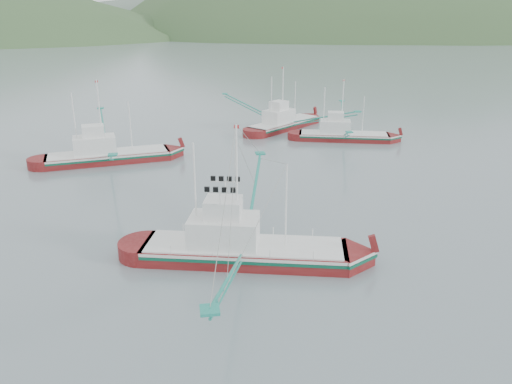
{
  "coord_description": "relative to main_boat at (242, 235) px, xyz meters",
  "views": [
    {
      "loc": [
        -6.3,
        -33.78,
        17.64
      ],
      "look_at": [
        0.0,
        6.0,
        3.2
      ],
      "focal_mm": 35.0,
      "sensor_mm": 36.0,
      "label": 1
    }
  ],
  "objects": [
    {
      "name": "bg_boat_right",
      "position": [
        19.61,
        35.35,
        -0.31
      ],
      "size": [
        13.49,
        23.09,
        9.56
      ],
      "rotation": [
        0.0,
        0.0,
        -0.28
      ],
      "color": "maroon",
      "rests_on": "ground"
    },
    {
      "name": "bg_boat_far",
      "position": [
        12.65,
        44.45,
        0.18
      ],
      "size": [
        21.0,
        22.59,
        10.64
      ],
      "rotation": [
        0.0,
        0.0,
        0.72
      ],
      "color": "maroon",
      "rests_on": "ground"
    },
    {
      "name": "ground",
      "position": [
        2.02,
        0.14,
        -2.1
      ],
      "size": [
        1200.0,
        1200.0,
        0.0
      ],
      "primitive_type": "plane",
      "color": "slate",
      "rests_on": "ground"
    },
    {
      "name": "main_boat",
      "position": [
        0.0,
        0.0,
        0.0
      ],
      "size": [
        15.89,
        27.32,
        11.26
      ],
      "rotation": [
        0.0,
        0.0,
        -0.25
      ],
      "color": "maroon",
      "rests_on": "ground"
    },
    {
      "name": "headland_right",
      "position": [
        242.02,
        430.14,
        -2.1
      ],
      "size": [
        684.0,
        432.0,
        306.0
      ],
      "primitive_type": "ellipsoid",
      "color": "#35522A",
      "rests_on": "ground"
    },
    {
      "name": "ridge_distant",
      "position": [
        32.02,
        560.14,
        -2.1
      ],
      "size": [
        960.0,
        400.0,
        240.0
      ],
      "primitive_type": "ellipsoid",
      "color": "slate",
      "rests_on": "ground"
    },
    {
      "name": "bg_boat_left",
      "position": [
        -13.32,
        28.95,
        -0.27
      ],
      "size": [
        15.44,
        26.92,
        10.99
      ],
      "rotation": [
        0.0,
        0.0,
        0.17
      ],
      "color": "maroon",
      "rests_on": "ground"
    }
  ]
}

